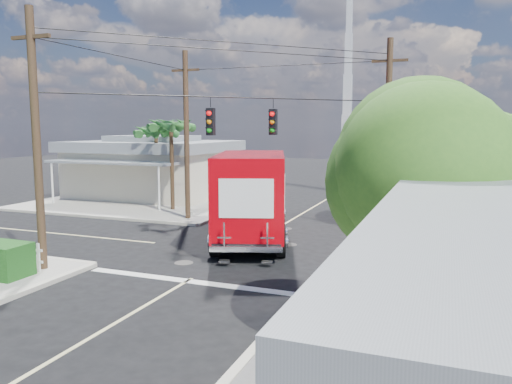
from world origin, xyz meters
The scene contains 15 objects.
ground centered at (0.00, 0.00, 0.00)m, with size 120.00×120.00×0.00m, color black.
sidewalk_ne centered at (10.88, 10.88, 0.07)m, with size 14.12×14.12×0.14m.
sidewalk_nw centered at (-10.88, 10.88, 0.07)m, with size 14.12×14.12×0.14m.
road_markings centered at (0.00, -1.47, 0.01)m, with size 32.00×32.00×0.01m.
building_nw centered at (-12.00, 12.46, 2.22)m, with size 10.80×10.20×4.30m.
radio_tower centered at (0.50, 20.00, 5.64)m, with size 0.80×0.80×17.00m.
tree_ne_front centered at (7.21, 6.76, 4.77)m, with size 4.21×4.14×6.66m.
tree_ne_back centered at (9.81, 8.96, 4.19)m, with size 3.77×3.66×5.82m.
tree_se centered at (7.01, -7.24, 4.04)m, with size 3.67×3.54×5.62m.
palm_nw_front centered at (-7.50, 7.50, 5.04)m, with size 3.01×3.08×5.59m.
palm_nw_back centered at (-9.50, 9.00, 4.67)m, with size 3.01×3.08×5.19m.
utility_poles centered at (-1.58, 1.60, 4.67)m, with size 12.00×10.68×9.00m.
vending_boxes centered at (6.50, 6.20, 0.69)m, with size 1.90×0.50×1.10m.
delivery_truck centered at (-0.27, 2.20, 1.99)m, with size 5.39×9.40×3.91m.
parked_car centered at (10.12, 1.48, 0.71)m, with size 2.36×5.11×1.42m, color silver.
Camera 1 is at (7.85, -18.34, 5.05)m, focal length 35.00 mm.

